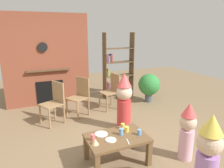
% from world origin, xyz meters
% --- Properties ---
extents(ground_plane, '(12.00, 12.00, 0.00)m').
position_xyz_m(ground_plane, '(0.00, 0.00, 0.00)').
color(ground_plane, '#846B4C').
extents(brick_fireplace_feature, '(2.20, 0.28, 2.40)m').
position_xyz_m(brick_fireplace_feature, '(-0.76, 2.60, 1.19)').
color(brick_fireplace_feature, brown).
rests_on(brick_fireplace_feature, ground_plane).
extents(bookshelf, '(0.90, 0.28, 1.90)m').
position_xyz_m(bookshelf, '(1.15, 2.40, 0.90)').
color(bookshelf, brown).
rests_on(bookshelf, ground_plane).
extents(coffee_table, '(0.91, 0.61, 0.43)m').
position_xyz_m(coffee_table, '(-0.17, -0.53, 0.36)').
color(coffee_table, brown).
rests_on(coffee_table, ground_plane).
extents(paper_cup_near_left, '(0.06, 0.06, 0.10)m').
position_xyz_m(paper_cup_near_left, '(-0.09, -0.50, 0.48)').
color(paper_cup_near_left, '#669EE0').
rests_on(paper_cup_near_left, coffee_table).
extents(paper_cup_near_right, '(0.06, 0.06, 0.09)m').
position_xyz_m(paper_cup_near_right, '(0.17, -0.61, 0.47)').
color(paper_cup_near_right, '#669EE0').
rests_on(paper_cup_near_right, coffee_table).
extents(paper_cup_center, '(0.06, 0.06, 0.09)m').
position_xyz_m(paper_cup_center, '(-0.54, -0.49, 0.48)').
color(paper_cup_center, '#E5666B').
rests_on(paper_cup_center, coffee_table).
extents(paper_cup_far_left, '(0.07, 0.07, 0.09)m').
position_xyz_m(paper_cup_far_left, '(0.04, -0.45, 0.47)').
color(paper_cup_far_left, '#F2CC4C').
rests_on(paper_cup_far_left, coffee_table).
extents(paper_cup_far_right, '(0.06, 0.06, 0.09)m').
position_xyz_m(paper_cup_far_right, '(0.02, -0.34, 0.48)').
color(paper_cup_far_right, '#F2CC4C').
rests_on(paper_cup_far_right, coffee_table).
extents(paper_plate_front, '(0.16, 0.16, 0.01)m').
position_xyz_m(paper_plate_front, '(-0.29, -0.59, 0.44)').
color(paper_plate_front, white).
rests_on(paper_plate_front, coffee_table).
extents(paper_plate_rear, '(0.20, 0.20, 0.01)m').
position_xyz_m(paper_plate_rear, '(-0.36, -0.37, 0.44)').
color(paper_plate_rear, white).
rests_on(paper_plate_rear, coffee_table).
extents(birthday_cake_slice, '(0.10, 0.10, 0.09)m').
position_xyz_m(birthday_cake_slice, '(-0.54, -0.61, 0.47)').
color(birthday_cake_slice, '#EAC68C').
rests_on(birthday_cake_slice, coffee_table).
extents(table_fork, '(0.05, 0.15, 0.01)m').
position_xyz_m(table_fork, '(-0.09, -0.73, 0.43)').
color(table_fork, silver).
rests_on(table_fork, coffee_table).
extents(child_with_cone_hat, '(0.30, 0.30, 1.08)m').
position_xyz_m(child_with_cone_hat, '(0.53, -1.56, 0.57)').
color(child_with_cone_hat, '#B27FCC').
rests_on(child_with_cone_hat, ground_plane).
extents(child_in_pink, '(0.26, 0.26, 0.93)m').
position_xyz_m(child_in_pink, '(0.86, -0.87, 0.49)').
color(child_in_pink, '#EAB2C6').
rests_on(child_in_pink, ground_plane).
extents(child_by_the_chairs, '(0.32, 0.32, 1.16)m').
position_xyz_m(child_by_the_chairs, '(0.42, 0.42, 0.61)').
color(child_by_the_chairs, '#D13838').
rests_on(child_by_the_chairs, ground_plane).
extents(dining_chair_left, '(0.53, 0.53, 0.90)m').
position_xyz_m(dining_chair_left, '(-0.81, 1.29, 0.51)').
color(dining_chair_left, '#9E7A51').
rests_on(dining_chair_left, ground_plane).
extents(dining_chair_middle, '(0.55, 0.55, 0.90)m').
position_xyz_m(dining_chair_middle, '(-0.20, 1.48, 0.51)').
color(dining_chair_middle, '#9E7A51').
rests_on(dining_chair_middle, ground_plane).
extents(dining_chair_right, '(0.46, 0.46, 0.90)m').
position_xyz_m(dining_chair_right, '(0.66, 1.58, 0.51)').
color(dining_chair_right, '#9E7A51').
rests_on(dining_chair_right, ground_plane).
extents(potted_plant_tall, '(0.60, 0.60, 0.80)m').
position_xyz_m(potted_plant_tall, '(1.80, 1.62, 0.48)').
color(potted_plant_tall, '#4C5660').
rests_on(potted_plant_tall, ground_plane).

